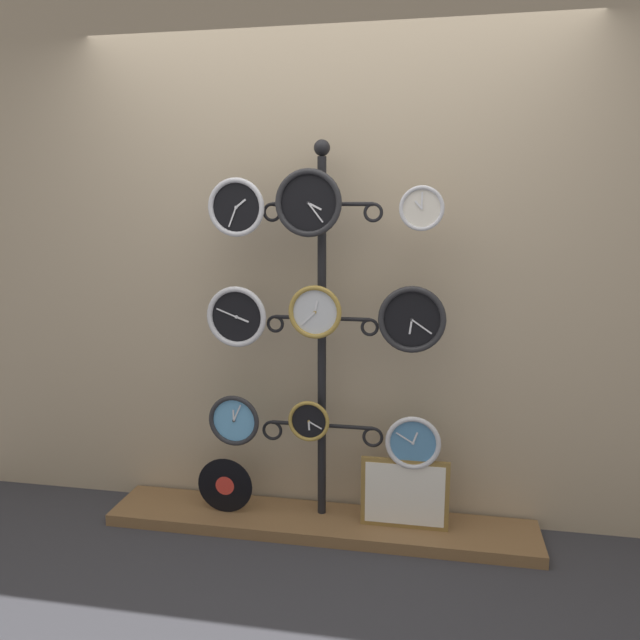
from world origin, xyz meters
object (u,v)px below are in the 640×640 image
clock_top_center (309,203)px  clock_middle_left (237,317)px  clock_middle_right (412,319)px  clock_bottom_right (413,443)px  clock_top_left (236,207)px  clock_bottom_center (309,421)px  clock_middle_center (315,312)px  clock_bottom_left (234,420)px  clock_top_right (422,208)px  vinyl_record (225,485)px  display_stand (322,387)px  picture_frame (405,494)px

clock_top_center → clock_middle_left: size_ratio=1.04×
clock_middle_right → clock_bottom_right: size_ratio=1.17×
clock_top_left → clock_top_center: 0.35m
clock_middle_right → clock_bottom_center: (-0.49, 0.02, -0.53)m
clock_top_center → clock_bottom_right: clock_top_center is taller
clock_middle_left → clock_middle_center: (0.39, -0.00, 0.04)m
clock_top_left → clock_bottom_right: (0.86, 0.02, -1.13)m
clock_bottom_left → clock_bottom_center: size_ratio=1.26×
clock_bottom_left → clock_bottom_center: bearing=3.6°
clock_top_right → vinyl_record: size_ratio=0.69×
clock_top_center → clock_middle_right: 0.72m
clock_middle_right → display_stand: bearing=167.6°
clock_middle_right → vinyl_record: clock_middle_right is taller
clock_middle_center → picture_frame: bearing=2.2°
clock_top_left → clock_middle_right: clock_top_left is taller
clock_top_center → clock_bottom_left: (-0.39, 0.01, -1.08)m
clock_top_right → display_stand: bearing=168.3°
clock_middle_left → clock_middle_center: 0.39m
display_stand → clock_bottom_left: size_ratio=7.38×
clock_bottom_left → clock_top_center: bearing=-1.5°
clock_top_left → clock_bottom_center: clock_top_left is taller
clock_middle_left → clock_bottom_left: clock_middle_left is taller
clock_top_right → clock_bottom_right: (-0.01, 0.02, -1.12)m
picture_frame → clock_bottom_right: bearing=-3.1°
clock_top_right → clock_middle_left: 1.03m
clock_top_left → clock_top_center: bearing=-2.3°
clock_bottom_center → picture_frame: clock_bottom_center is taller
clock_middle_right → clock_bottom_center: 0.73m
clock_bottom_left → vinyl_record: (-0.07, 0.02, -0.37)m
clock_middle_left → clock_middle_center: bearing=-0.1°
clock_middle_left → clock_bottom_center: size_ratio=1.45×
display_stand → clock_top_right: bearing=-11.7°
clock_middle_left → clock_bottom_right: 1.06m
clock_top_right → clock_bottom_left: (-0.91, -0.01, -1.06)m
clock_top_center → vinyl_record: clock_top_center is taller
clock_top_right → clock_bottom_center: 1.17m
display_stand → clock_bottom_center: display_stand is taller
clock_top_right → picture_frame: bearing=155.9°
clock_top_right → clock_bottom_left: size_ratio=0.77×
clock_top_left → clock_bottom_right: clock_top_left is taller
display_stand → clock_bottom_center: 0.18m
clock_top_left → clock_middle_center: 0.62m
clock_top_right → vinyl_record: (-0.97, 0.01, -1.42)m
clock_middle_left → vinyl_record: size_ratio=1.03×
clock_bottom_right → vinyl_record: 1.01m
clock_top_center → clock_bottom_center: clock_top_center is taller
display_stand → clock_bottom_right: 0.53m
clock_top_left → clock_top_center: size_ratio=0.89×
clock_top_right → clock_middle_left: (-0.88, 0.00, -0.53)m
clock_top_center → clock_middle_center: size_ratio=1.21×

